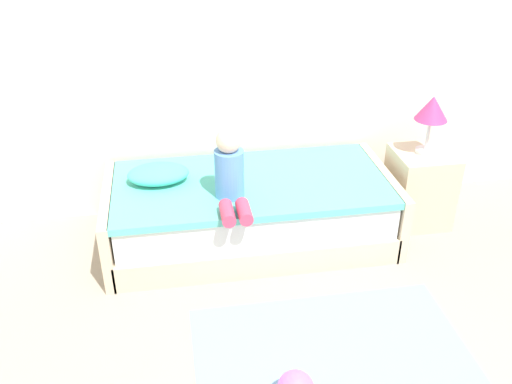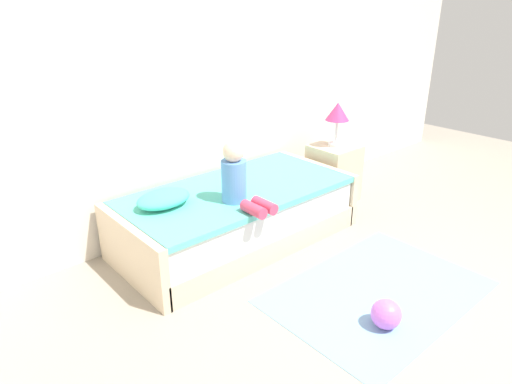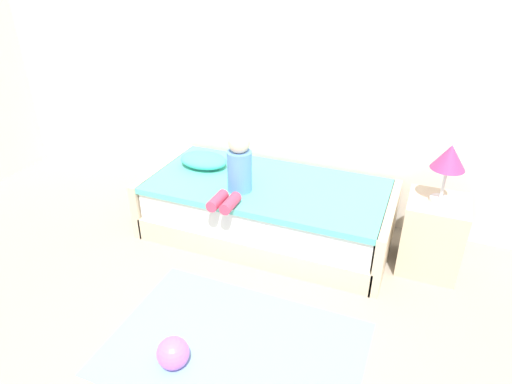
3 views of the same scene
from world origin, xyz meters
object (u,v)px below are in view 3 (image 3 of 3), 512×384
object	(u,v)px
child_figure	(237,170)
bed	(267,210)
table_lamp	(449,160)
toy_ball	(173,353)
pillow	(203,160)
nightstand	(432,235)

from	to	relation	value
child_figure	bed	bearing A→B (deg)	53.14
table_lamp	toy_ball	size ratio (longest dim) A/B	2.24
bed	child_figure	bearing A→B (deg)	-126.86
table_lamp	pillow	world-z (taller)	table_lamp
table_lamp	pillow	bearing A→B (deg)	178.35
nightstand	pillow	distance (m)	2.02
table_lamp	toy_ball	xyz separation A→B (m)	(-1.36, -1.60, -0.84)
nightstand	child_figure	size ratio (longest dim) A/B	1.18
toy_ball	nightstand	bearing A→B (deg)	49.59
nightstand	pillow	bearing A→B (deg)	178.35
nightstand	pillow	size ratio (longest dim) A/B	1.36
nightstand	toy_ball	size ratio (longest dim) A/B	2.99
pillow	bed	bearing A→B (deg)	-8.69
bed	nightstand	distance (m)	1.35
nightstand	toy_ball	world-z (taller)	nightstand
table_lamp	child_figure	size ratio (longest dim) A/B	0.88
bed	pillow	size ratio (longest dim) A/B	4.80
table_lamp	pillow	xyz separation A→B (m)	(-2.00, 0.06, -0.37)
table_lamp	pillow	size ratio (longest dim) A/B	1.02
child_figure	toy_ball	bearing A→B (deg)	-83.11
bed	toy_ball	bearing A→B (deg)	-90.40
bed	table_lamp	bearing A→B (deg)	1.80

